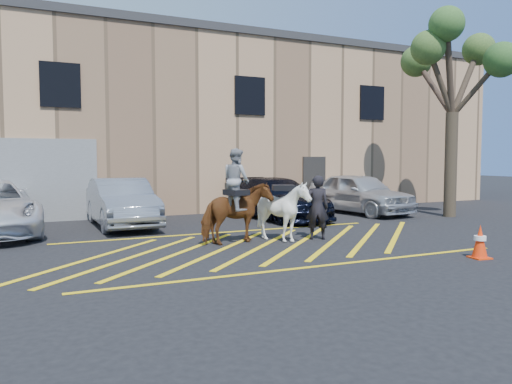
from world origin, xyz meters
name	(u,v)px	position (x,y,z in m)	size (l,w,h in m)	color
ground	(257,244)	(0.00, 0.00, 0.00)	(90.00, 90.00, 0.00)	black
car_silver_sedan	(122,203)	(-2.46, 4.71, 0.76)	(1.60, 4.60, 1.52)	gray
car_blue_suv	(278,198)	(2.93, 4.45, 0.72)	(2.02, 4.97, 1.44)	black
car_white_suv	(359,193)	(6.55, 4.53, 0.79)	(1.86, 4.63, 1.58)	silver
handler	(317,207)	(1.79, 0.04, 0.85)	(0.62, 0.41, 1.70)	black
warehouse	(145,125)	(-0.01, 11.99, 3.65)	(32.42, 10.20, 7.30)	tan
hatching_zone	(262,246)	(0.00, -0.30, 0.01)	(12.60, 5.12, 0.01)	yellow
mounted_bay	(236,205)	(-0.41, 0.33, 0.97)	(1.94, 1.17, 2.40)	brown
saddled_white	(283,211)	(0.82, 0.12, 0.79)	(1.70, 1.79, 1.57)	white
traffic_cone	(480,242)	(3.61, -3.60, 0.37)	(0.43, 0.43, 0.73)	#F23609
tree	(453,59)	(8.92, 2.29, 5.69)	(3.99, 4.37, 7.31)	#473B2B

